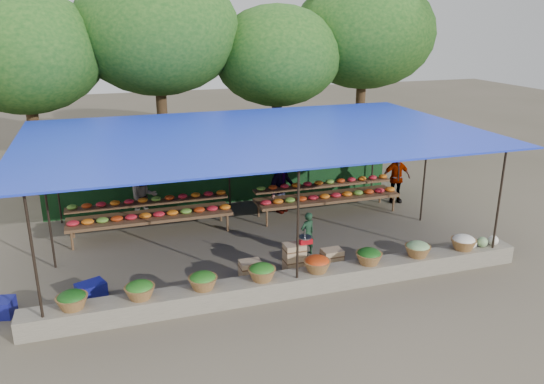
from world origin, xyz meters
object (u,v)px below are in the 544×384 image
object	(u,v)px
crate_counter	(293,263)
vendor_seated	(307,234)
weighing_scale	(305,239)
blue_crate_front	(91,290)

from	to	relation	value
crate_counter	vendor_seated	size ratio (longest dim) A/B	2.19
crate_counter	vendor_seated	distance (m)	1.23
weighing_scale	vendor_seated	xyz separation A→B (m)	(0.45, 0.97, -0.31)
weighing_scale	vendor_seated	distance (m)	1.11
weighing_scale	vendor_seated	size ratio (longest dim) A/B	0.30
crate_counter	blue_crate_front	xyz separation A→B (m)	(-4.22, 0.38, -0.15)
crate_counter	blue_crate_front	world-z (taller)	crate_counter
crate_counter	weighing_scale	bearing A→B (deg)	0.00
weighing_scale	blue_crate_front	size ratio (longest dim) A/B	0.59
crate_counter	vendor_seated	xyz separation A→B (m)	(0.72, 0.97, 0.23)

